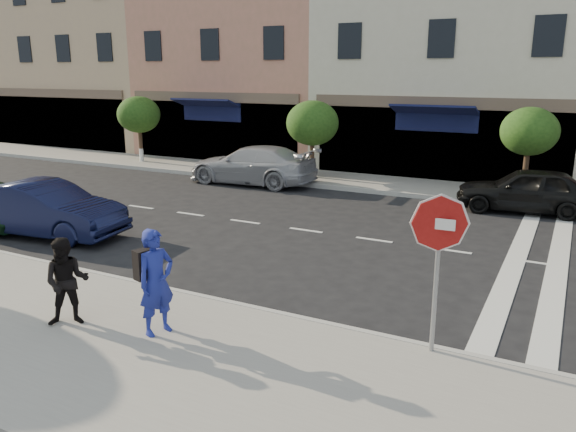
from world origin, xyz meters
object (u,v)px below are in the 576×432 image
at_px(walker, 67,282).
at_px(car_near_mid, 45,209).
at_px(photographer, 156,282).
at_px(car_far_left, 252,165).
at_px(stop_sign, 439,239).
at_px(car_far_mid, 527,190).

xyz_separation_m(walker, car_near_mid, (-5.17, 3.83, -0.18)).
height_order(photographer, car_far_left, photographer).
height_order(stop_sign, photographer, stop_sign).
relative_size(stop_sign, walker, 1.63).
distance_m(stop_sign, car_far_left, 14.52).
xyz_separation_m(stop_sign, car_far_left, (-9.66, 10.77, -1.20)).
distance_m(photographer, car_far_left, 13.39).
xyz_separation_m(car_far_left, car_far_mid, (10.04, 0.00, -0.03)).
xyz_separation_m(stop_sign, photographer, (-4.14, -1.42, -0.92)).
height_order(walker, car_near_mid, walker).
bearing_deg(car_near_mid, car_far_mid, -59.52).
height_order(stop_sign, car_near_mid, stop_sign).
relative_size(walker, car_far_mid, 0.36).
xyz_separation_m(walker, car_far_left, (-3.98, 12.63, -0.16)).
relative_size(photographer, car_near_mid, 0.40).
xyz_separation_m(walker, car_far_mid, (6.06, 12.63, -0.19)).
distance_m(car_near_mid, car_far_mid, 14.27).
bearing_deg(car_far_left, car_far_mid, 88.53).
height_order(car_near_mid, car_far_mid, car_near_mid).
bearing_deg(walker, car_near_mid, 105.06).
distance_m(stop_sign, car_near_mid, 11.10).
relative_size(photographer, walker, 1.16).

